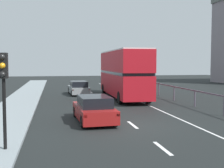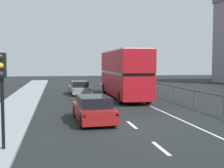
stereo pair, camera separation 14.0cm
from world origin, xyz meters
TOP-DOWN VIEW (x-y plane):
  - ground_plane at (0.00, 0.00)m, footprint 74.34×120.00m
  - lane_paint_markings at (1.94, 8.86)m, footprint 3.22×46.00m
  - bridge_side_railing at (6.13, 9.00)m, footprint 0.10×42.00m
  - double_decker_bus_red at (2.26, 11.66)m, footprint 2.69×11.16m
  - hatchback_car_near at (-1.86, 1.21)m, footprint 2.03×4.56m
  - traffic_signal_pole at (-5.74, -3.89)m, footprint 0.30×0.42m
  - sedan_car_ahead at (-1.52, 15.57)m, footprint 1.97×4.62m

SIDE VIEW (x-z plane):
  - ground_plane at x=0.00m, z-range -0.10..0.00m
  - lane_paint_markings at x=1.94m, z-range 0.00..0.01m
  - sedan_car_ahead at x=-1.52m, z-range -0.03..1.35m
  - hatchback_car_near at x=-1.86m, z-range -0.03..1.39m
  - bridge_side_railing at x=6.13m, z-range 0.38..1.62m
  - double_decker_bus_red at x=2.26m, z-range 0.15..4.51m
  - traffic_signal_pole at x=-5.74m, z-range 1.00..4.44m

